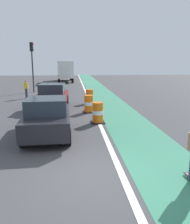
% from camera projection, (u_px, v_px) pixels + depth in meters
% --- Properties ---
extents(ground_plane, '(100.00, 100.00, 0.00)m').
position_uv_depth(ground_plane, '(90.00, 176.00, 6.50)').
color(ground_plane, '#424244').
extents(bike_lane_strip, '(2.50, 80.00, 0.01)m').
position_uv_depth(bike_lane_strip, '(109.00, 102.00, 18.39)').
color(bike_lane_strip, '#387F60').
rests_on(bike_lane_strip, ground).
extents(lane_divider_stripe, '(0.20, 80.00, 0.01)m').
position_uv_depth(lane_divider_stripe, '(90.00, 102.00, 18.25)').
color(lane_divider_stripe, silver).
rests_on(lane_divider_stripe, ground).
extents(parked_sedan_nearest, '(2.05, 4.17, 1.70)m').
position_uv_depth(parked_sedan_nearest, '(47.00, 118.00, 9.83)').
color(parked_sedan_nearest, black).
rests_on(parked_sedan_nearest, ground).
extents(parked_sedan_second, '(2.10, 4.20, 1.70)m').
position_uv_depth(parked_sedan_second, '(53.00, 96.00, 15.98)').
color(parked_sedan_second, maroon).
rests_on(parked_sedan_second, ground).
extents(traffic_barrel_front, '(0.73, 0.73, 1.09)m').
position_uv_depth(traffic_barrel_front, '(98.00, 113.00, 12.11)').
color(traffic_barrel_front, orange).
rests_on(traffic_barrel_front, ground).
extents(traffic_barrel_mid, '(0.73, 0.73, 1.09)m').
position_uv_depth(traffic_barrel_mid, '(89.00, 104.00, 14.67)').
color(traffic_barrel_mid, orange).
rests_on(traffic_barrel_mid, ground).
extents(traffic_barrel_back, '(0.73, 0.73, 1.09)m').
position_uv_depth(traffic_barrel_back, '(90.00, 97.00, 17.76)').
color(traffic_barrel_back, orange).
rests_on(traffic_barrel_back, ground).
extents(delivery_truck_down_block, '(2.77, 7.73, 3.23)m').
position_uv_depth(delivery_truck_down_block, '(65.00, 70.00, 37.01)').
color(delivery_truck_down_block, silver).
rests_on(delivery_truck_down_block, ground).
extents(traffic_light_corner, '(0.41, 0.32, 5.10)m').
position_uv_depth(traffic_light_corner, '(32.00, 58.00, 23.80)').
color(traffic_light_corner, '#2D2D2D').
rests_on(traffic_light_corner, ground).
extents(pedestrian_crossing, '(0.34, 0.20, 1.61)m').
position_uv_depth(pedestrian_crossing, '(26.00, 89.00, 20.14)').
color(pedestrian_crossing, '#33333D').
rests_on(pedestrian_crossing, ground).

